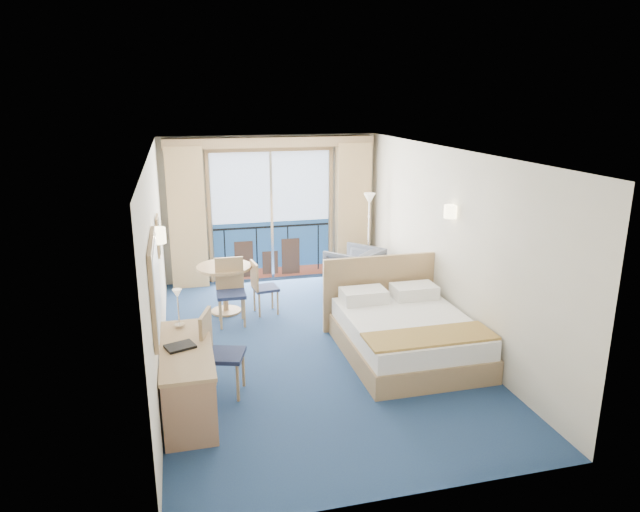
{
  "coord_description": "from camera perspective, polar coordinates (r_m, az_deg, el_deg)",
  "views": [
    {
      "loc": [
        -1.69,
        -7.18,
        3.4
      ],
      "look_at": [
        0.17,
        0.2,
        1.24
      ],
      "focal_mm": 32.0,
      "sensor_mm": 36.0,
      "label": 1
    }
  ],
  "objects": [
    {
      "name": "table_chair_b",
      "position": [
        8.82,
        -8.94,
        -3.09
      ],
      "size": [
        0.44,
        0.45,
        1.01
      ],
      "rotation": [
        0.0,
        0.0,
        -0.02
      ],
      "color": "#1E2646",
      "rests_on": "ground"
    },
    {
      "name": "round_table",
      "position": [
        9.23,
        -9.52,
        -2.09
      ],
      "size": [
        0.87,
        0.87,
        0.78
      ],
      "color": "#A58059",
      "rests_on": "ground"
    },
    {
      "name": "bed",
      "position": [
        7.83,
        8.53,
        -7.56
      ],
      "size": [
        1.78,
        2.11,
        1.12
      ],
      "color": "#A58059",
      "rests_on": "ground"
    },
    {
      "name": "mirror",
      "position": [
        5.98,
        -16.17,
        -2.82
      ],
      "size": [
        0.05,
        1.25,
        0.95
      ],
      "color": "#A58059",
      "rests_on": "room_walls"
    },
    {
      "name": "floor",
      "position": [
        8.12,
        -0.86,
        -8.91
      ],
      "size": [
        6.5,
        6.5,
        0.0
      ],
      "primitive_type": "plane",
      "color": "navy",
      "rests_on": "ground"
    },
    {
      "name": "wall_print",
      "position": [
        7.84,
        -15.85,
        1.96
      ],
      "size": [
        0.04,
        0.42,
        0.52
      ],
      "color": "#A58059",
      "rests_on": "room_walls"
    },
    {
      "name": "nightstand",
      "position": [
        9.07,
        9.11,
        -4.4
      ],
      "size": [
        0.45,
        0.43,
        0.59
      ],
      "primitive_type": "cube",
      "color": "#A37556",
      "rests_on": "ground"
    },
    {
      "name": "desk",
      "position": [
        6.2,
        -12.96,
        -13.32
      ],
      "size": [
        0.56,
        1.62,
        0.76
      ],
      "color": "#A58059",
      "rests_on": "ground"
    },
    {
      "name": "table_chair_a",
      "position": [
        9.12,
        -5.93,
        -2.85
      ],
      "size": [
        0.43,
        0.42,
        0.87
      ],
      "rotation": [
        0.0,
        0.0,
        1.7
      ],
      "color": "#1E2646",
      "rests_on": "ground"
    },
    {
      "name": "desk_chair",
      "position": [
        6.78,
        -10.28,
        -9.07
      ],
      "size": [
        0.55,
        0.55,
        1.01
      ],
      "rotation": [
        0.0,
        0.0,
        1.27
      ],
      "color": "#1E2646",
      "rests_on": "ground"
    },
    {
      "name": "sconce_left",
      "position": [
        6.76,
        -15.92,
        1.98
      ],
      "size": [
        0.18,
        0.18,
        0.18
      ],
      "primitive_type": "cylinder",
      "color": "#FFEDB2",
      "rests_on": "room_walls"
    },
    {
      "name": "desk_lamp",
      "position": [
        6.85,
        -14.05,
        -4.3
      ],
      "size": [
        0.12,
        0.12,
        0.45
      ],
      "color": "silver",
      "rests_on": "desk"
    },
    {
      "name": "curtain_right",
      "position": [
        10.96,
        3.31,
        4.62
      ],
      "size": [
        0.65,
        0.22,
        2.55
      ],
      "primitive_type": "cube",
      "color": "tan",
      "rests_on": "room_walls"
    },
    {
      "name": "armchair",
      "position": [
        10.22,
        3.48,
        -1.33
      ],
      "size": [
        1.19,
        1.19,
        0.78
      ],
      "primitive_type": "imported",
      "rotation": [
        0.0,
        0.0,
        3.84
      ],
      "color": "#4A4F5A",
      "rests_on": "ground"
    },
    {
      "name": "folder",
      "position": [
        6.43,
        -13.81,
        -8.77
      ],
      "size": [
        0.36,
        0.32,
        0.03
      ],
      "primitive_type": "cube",
      "rotation": [
        0.0,
        0.0,
        0.35
      ],
      "color": "black",
      "rests_on": "desk"
    },
    {
      "name": "balcony_door",
      "position": [
        10.77,
        -4.89,
        3.68
      ],
      "size": [
        2.36,
        0.03,
        2.52
      ],
      "color": "navy",
      "rests_on": "room_walls"
    },
    {
      "name": "floor_lamp",
      "position": [
        10.47,
        4.93,
        4.07
      ],
      "size": [
        0.23,
        0.23,
        1.68
      ],
      "color": "silver",
      "rests_on": "ground"
    },
    {
      "name": "curtain_left",
      "position": [
        10.47,
        -13.14,
        3.7
      ],
      "size": [
        0.65,
        0.22,
        2.55
      ],
      "primitive_type": "cube",
      "color": "tan",
      "rests_on": "room_walls"
    },
    {
      "name": "phone",
      "position": [
        8.97,
        9.38,
        -2.36
      ],
      "size": [
        0.24,
        0.21,
        0.09
      ],
      "primitive_type": "cube",
      "rotation": [
        0.0,
        0.0,
        -0.41
      ],
      "color": "beige",
      "rests_on": "nightstand"
    },
    {
      "name": "pelmet",
      "position": [
        10.45,
        -4.93,
        11.27
      ],
      "size": [
        3.8,
        0.25,
        0.18
      ],
      "primitive_type": "cube",
      "color": "#A58059",
      "rests_on": "room_walls"
    },
    {
      "name": "room_walls",
      "position": [
        7.55,
        -0.91,
        3.43
      ],
      "size": [
        4.04,
        6.54,
        2.72
      ],
      "color": "beige",
      "rests_on": "ground"
    },
    {
      "name": "sconce_right",
      "position": [
        8.06,
        12.92,
        4.35
      ],
      "size": [
        0.18,
        0.18,
        0.18
      ],
      "primitive_type": "cylinder",
      "color": "#FFEDB2",
      "rests_on": "room_walls"
    }
  ]
}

